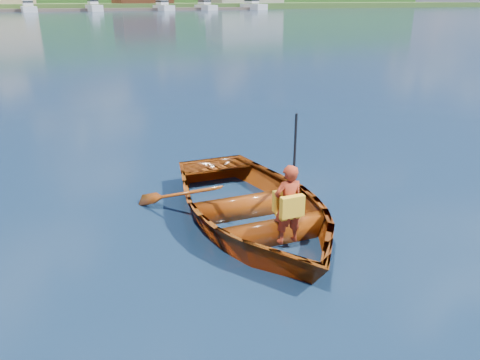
{
  "coord_description": "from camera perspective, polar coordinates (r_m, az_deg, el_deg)",
  "views": [
    {
      "loc": [
        -2.21,
        -6.55,
        3.32
      ],
      "look_at": [
        0.71,
        -0.67,
        0.78
      ],
      "focal_mm": 35.0,
      "sensor_mm": 36.0,
      "label": 1
    }
  ],
  "objects": [
    {
      "name": "marina_yachts",
      "position": [
        150.28,
        -23.75,
        18.76
      ],
      "size": [
        140.98,
        13.83,
        4.1
      ],
      "color": "silver",
      "rests_on": "ground"
    },
    {
      "name": "rowboat",
      "position": [
        7.31,
        1.5,
        -3.2
      ],
      "size": [
        3.47,
        4.61,
        0.9
      ],
      "color": "brown",
      "rests_on": "ground"
    },
    {
      "name": "child_paddler",
      "position": [
        6.48,
        5.9,
        -2.97
      ],
      "size": [
        0.44,
        0.36,
        1.81
      ],
      "color": "#A23019",
      "rests_on": "ground"
    },
    {
      "name": "ground",
      "position": [
        7.67,
        -7.04,
        -4.65
      ],
      "size": [
        600.0,
        600.0,
        0.0
      ],
      "color": "#152346",
      "rests_on": "ground"
    },
    {
      "name": "dock",
      "position": [
        154.63,
        -26.31,
        18.05
      ],
      "size": [
        159.98,
        12.75,
        0.8
      ],
      "color": "brown",
      "rests_on": "ground"
    }
  ]
}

